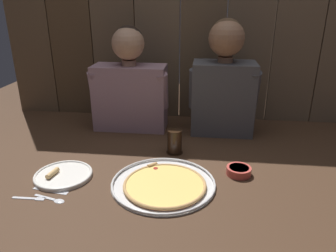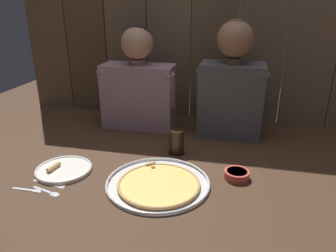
% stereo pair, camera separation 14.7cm
% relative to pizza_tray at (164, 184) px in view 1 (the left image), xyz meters
% --- Properties ---
extents(ground_plane, '(3.20, 3.20, 0.00)m').
position_rel_pizza_tray_xyz_m(ground_plane, '(-0.01, 0.12, -0.01)').
color(ground_plane, '#422B1C').
extents(pizza_tray, '(0.44, 0.44, 0.03)m').
position_rel_pizza_tray_xyz_m(pizza_tray, '(0.00, 0.00, 0.00)').
color(pizza_tray, silver).
rests_on(pizza_tray, ground).
extents(dinner_plate, '(0.25, 0.25, 0.03)m').
position_rel_pizza_tray_xyz_m(dinner_plate, '(-0.45, 0.02, -0.00)').
color(dinner_plate, white).
rests_on(dinner_plate, ground).
extents(drinking_glass, '(0.08, 0.08, 0.12)m').
position_rel_pizza_tray_xyz_m(drinking_glass, '(0.01, 0.31, 0.05)').
color(drinking_glass, black).
rests_on(drinking_glass, ground).
extents(dipping_bowl, '(0.11, 0.11, 0.04)m').
position_rel_pizza_tray_xyz_m(dipping_bowl, '(0.32, 0.13, 0.01)').
color(dipping_bowl, '#CC4C42').
rests_on(dipping_bowl, ground).
extents(table_fork, '(0.13, 0.02, 0.01)m').
position_rel_pizza_tray_xyz_m(table_fork, '(-0.50, -0.15, -0.01)').
color(table_fork, silver).
rests_on(table_fork, ground).
extents(table_knife, '(0.16, 0.04, 0.01)m').
position_rel_pizza_tray_xyz_m(table_knife, '(-0.45, -0.09, -0.01)').
color(table_knife, silver).
rests_on(table_knife, ground).
extents(table_spoon, '(0.14, 0.06, 0.01)m').
position_rel_pizza_tray_xyz_m(table_spoon, '(-0.41, -0.15, -0.01)').
color(table_spoon, silver).
rests_on(table_spoon, ground).
extents(diner_left, '(0.45, 0.20, 0.59)m').
position_rel_pizza_tray_xyz_m(diner_left, '(-0.28, 0.63, 0.26)').
color(diner_left, gray).
rests_on(diner_left, ground).
extents(diner_right, '(0.38, 0.21, 0.63)m').
position_rel_pizza_tray_xyz_m(diner_right, '(0.25, 0.63, 0.29)').
color(diner_right, '#4C4C51').
rests_on(diner_right, ground).
extents(wooden_backdrop_wall, '(2.19, 0.03, 1.34)m').
position_rel_pizza_tray_xyz_m(wooden_backdrop_wall, '(-0.01, 0.86, 0.66)').
color(wooden_backdrop_wall, brown).
rests_on(wooden_backdrop_wall, ground).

